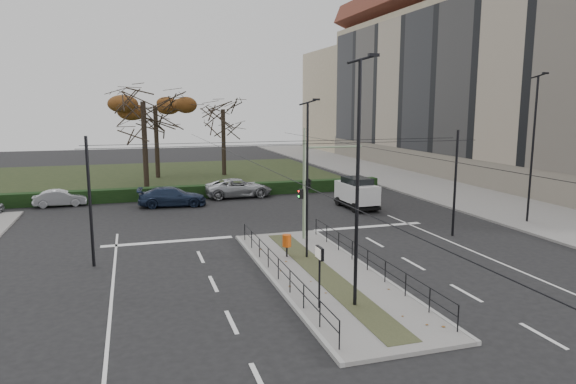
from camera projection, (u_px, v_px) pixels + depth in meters
name	position (u px, v px, depth m)	size (l,w,h in m)	color
ground	(305.00, 260.00, 24.58)	(140.00, 140.00, 0.00)	black
median_island	(323.00, 275.00, 22.21)	(4.40, 15.00, 0.14)	slate
sidewalk_east	(405.00, 180.00, 50.51)	(8.00, 90.00, 0.14)	slate
park	(150.00, 177.00, 53.01)	(38.00, 26.00, 0.10)	#232E17
hedge	(156.00, 194.00, 40.30)	(38.00, 1.00, 1.00)	black
apartment_block	(484.00, 76.00, 53.53)	(13.09, 52.10, 21.64)	tan
median_railing	(324.00, 256.00, 21.97)	(4.14, 13.24, 0.92)	black
catenary	(294.00, 185.00, 25.54)	(20.00, 34.00, 6.00)	black
traffic_light	(310.00, 182.00, 27.64)	(3.66, 2.10, 5.39)	gray
litter_bin	(287.00, 241.00, 24.57)	(0.42, 0.42, 1.08)	black
info_panel	(320.00, 260.00, 18.15)	(0.13, 0.59, 2.27)	black
streetlamp_median_near	(358.00, 182.00, 17.96)	(0.75, 0.15, 8.93)	black
streetlamp_median_far	(308.00, 179.00, 23.96)	(0.63, 0.13, 7.51)	black
streetlamp_sidewalk	(533.00, 147.00, 31.49)	(0.77, 0.16, 9.17)	black
parked_car_second	(60.00, 198.00, 37.73)	(1.29, 3.69, 1.21)	#AAADB2
parked_car_third	(172.00, 197.00, 37.72)	(1.99, 4.90, 1.42)	#1E2B46
parked_car_fourth	(239.00, 188.00, 41.54)	(2.49, 5.41, 1.50)	#AAADB2
white_van	(357.00, 192.00, 36.90)	(2.05, 4.16, 2.24)	white
rust_tree	(155.00, 107.00, 51.12)	(8.86, 8.86, 9.38)	black
bare_tree_center	(223.00, 114.00, 53.27)	(5.86, 5.86, 9.11)	black
bare_tree_near	(143.00, 108.00, 42.91)	(5.48, 5.48, 10.05)	black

